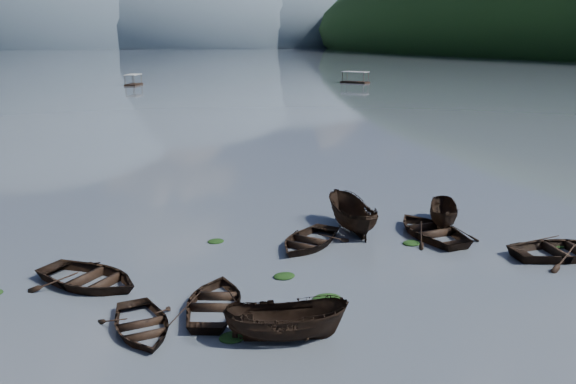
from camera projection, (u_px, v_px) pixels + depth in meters
name	position (u px, v px, depth m)	size (l,w,h in m)	color
ground_plane	(407.00, 330.00, 19.78)	(2400.00, 2400.00, 0.00)	#4D5560
haze_mtn_b	(36.00, 47.00, 813.40)	(520.00, 520.00, 340.00)	#475666
haze_mtn_c	(174.00, 47.00, 880.87)	(520.00, 520.00, 260.00)	#475666
haze_mtn_d	(282.00, 46.00, 941.59)	(520.00, 520.00, 220.00)	#475666
rowboat_0	(142.00, 330.00, 19.74)	(2.81, 3.93, 0.81)	black
rowboat_1	(216.00, 308.00, 21.40)	(3.13, 4.38, 0.91)	black
rowboat_2	(286.00, 339.00, 19.15)	(1.59, 4.23, 1.63)	black
rowboat_3	(431.00, 235.00, 29.35)	(3.58, 5.02, 1.04)	black
rowboat_4	(563.00, 256.00, 26.50)	(3.61, 5.06, 1.05)	black
rowboat_5	(443.00, 225.00, 30.96)	(1.52, 4.03, 1.56)	black
rowboat_6	(90.00, 285.00, 23.45)	(3.52, 4.93, 1.02)	black
rowboat_7	(308.00, 245.00, 27.96)	(3.23, 4.53, 0.94)	black
rowboat_8	(351.00, 230.00, 30.25)	(1.84, 4.90, 1.89)	black
weed_clump_0	(233.00, 338.00, 19.22)	(0.95, 0.77, 0.21)	black
weed_clump_1	(284.00, 277.00, 24.20)	(0.95, 0.76, 0.21)	black
weed_clump_2	(327.00, 301.00, 21.99)	(1.20, 0.96, 0.26)	black
weed_clump_3	(411.00, 244.00, 28.13)	(0.92, 0.78, 0.20)	black
weed_clump_4	(557.00, 246.00, 27.88)	(1.11, 0.88, 0.23)	black
weed_clump_6	(216.00, 242.00, 28.43)	(0.85, 0.70, 0.18)	black
weed_clump_7	(346.00, 214.00, 33.01)	(1.15, 0.92, 0.25)	black
pontoon_centre	(134.00, 85.00, 127.03)	(2.54, 6.09, 2.33)	black
pontoon_right	(355.00, 83.00, 133.77)	(2.78, 6.68, 2.56)	black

